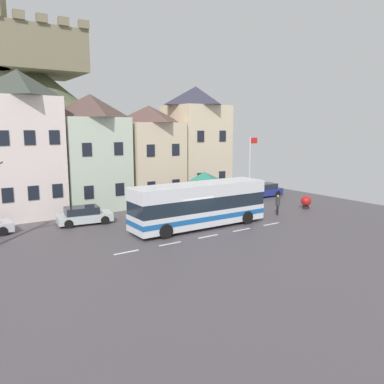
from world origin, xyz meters
The scene contains 18 objects.
ground_plane centered at (0.00, 0.00, -0.03)m, with size 40.00×60.00×0.07m.
townhouse_01 centered at (-8.75, 12.15, 5.93)m, with size 5.45×6.36×11.87m.
townhouse_02 centered at (-3.01, 11.66, 5.09)m, with size 5.54×5.39×10.19m.
townhouse_03 centered at (2.82, 11.70, 4.69)m, with size 5.31×5.46×9.38m.
townhouse_04 centered at (8.42, 11.81, 5.75)m, with size 5.50×5.67×11.51m.
hilltop_castle centered at (-3.35, 30.63, 7.89)m, with size 37.25×37.25×22.72m.
transit_bus centered at (0.95, 0.57, 1.65)m, with size 10.58×2.84×3.26m.
bus_shelter centered at (4.41, 4.76, 2.93)m, with size 3.60×3.60×3.50m.
parked_car_01 centered at (4.62, 6.65, 0.68)m, with size 4.36×2.14×1.39m.
parked_car_02 centered at (-5.78, 6.34, 0.65)m, with size 4.24×2.31×1.34m.
parked_car_03 centered at (13.85, 7.18, 0.69)m, with size 4.56×2.07×1.41m.
pedestrian_00 centered at (7.03, 1.08, 0.87)m, with size 0.35×0.35×1.53m.
pedestrian_01 centered at (8.36, 2.58, 0.87)m, with size 0.31×0.31×1.52m.
pedestrian_02 centered at (8.78, 0.21, 0.95)m, with size 0.36×0.36×1.70m.
pedestrian_03 centered at (6.50, 2.65, 0.93)m, with size 0.33×0.33×1.59m.
public_bench centered at (4.85, 6.91, 0.48)m, with size 1.80×0.48×0.87m.
flagpole centered at (10.73, 5.77, 3.74)m, with size 0.95×0.10×6.39m.
harbour_buoy centered at (12.78, 0.52, 0.66)m, with size 0.93×0.93×1.18m.
Camera 1 is at (-15.06, -21.98, 7.23)m, focal length 36.01 mm.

